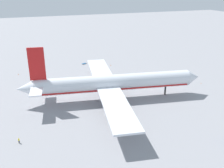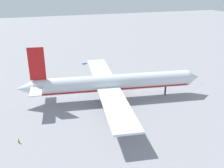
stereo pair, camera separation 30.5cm
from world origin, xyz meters
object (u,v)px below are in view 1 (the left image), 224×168
(airliner, at_px, (112,83))
(traffic_cone_1, at_px, (111,65))
(baggage_cart_1, at_px, (84,63))
(traffic_cone_2, at_px, (201,83))
(ground_worker_2, at_px, (19,140))
(traffic_cone_0, at_px, (18,74))

(airliner, distance_m, traffic_cone_1, 46.00)
(baggage_cart_1, bearing_deg, airliner, -91.31)
(airliner, height_order, traffic_cone_1, airliner)
(baggage_cart_1, height_order, traffic_cone_2, traffic_cone_2)
(ground_worker_2, relative_size, traffic_cone_1, 3.10)
(baggage_cart_1, relative_size, traffic_cone_0, 5.81)
(ground_worker_2, xyz_separation_m, traffic_cone_2, (82.86, 21.36, -0.59))
(baggage_cart_1, xyz_separation_m, traffic_cone_2, (44.90, -50.18, 0.01))
(traffic_cone_0, bearing_deg, airliner, -51.14)
(baggage_cart_1, distance_m, traffic_cone_0, 37.86)
(traffic_cone_1, bearing_deg, traffic_cone_0, 178.03)
(traffic_cone_1, relative_size, traffic_cone_2, 1.00)
(airliner, height_order, baggage_cart_1, airliner)
(airliner, height_order, traffic_cone_0, airliner)
(traffic_cone_0, height_order, traffic_cone_2, same)
(baggage_cart_1, relative_size, traffic_cone_2, 5.81)
(airliner, relative_size, traffic_cone_2, 136.95)
(airliner, xyz_separation_m, traffic_cone_0, (-36.05, 44.74, -6.65))
(baggage_cart_1, height_order, traffic_cone_0, traffic_cone_0)
(traffic_cone_0, bearing_deg, traffic_cone_2, -27.81)
(ground_worker_2, height_order, traffic_cone_2, ground_worker_2)
(ground_worker_2, distance_m, traffic_cone_2, 85.57)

